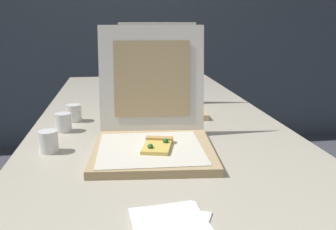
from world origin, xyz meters
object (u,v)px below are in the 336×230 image
object	(u,v)px
napkin_pile	(172,222)
cup_white_near_center	(63,122)
cup_white_mid	(74,113)
cup_white_near_left	(48,142)
pizza_box_front	(153,133)
table	(157,132)
pizza_box_middle	(160,97)

from	to	relation	value
napkin_pile	cup_white_near_center	bearing A→B (deg)	113.60
cup_white_mid	cup_white_near_left	xyz separation A→B (m)	(-0.04, -0.33, 0.00)
cup_white_near_left	pizza_box_front	bearing A→B (deg)	-4.17
table	cup_white_mid	xyz separation A→B (m)	(-0.31, 0.02, 0.08)
cup_white_near_center	napkin_pile	bearing A→B (deg)	-66.40
table	napkin_pile	distance (m)	0.75
cup_white_near_left	table	bearing A→B (deg)	41.92
cup_white_mid	cup_white_near_center	xyz separation A→B (m)	(-0.02, -0.13, 0.00)
pizza_box_front	cup_white_near_left	xyz separation A→B (m)	(-0.30, 0.02, -0.02)
pizza_box_middle	cup_white_near_center	distance (m)	0.45
pizza_box_front	table	bearing A→B (deg)	86.66
cup_white_mid	napkin_pile	xyz separation A→B (m)	(0.26, -0.76, -0.03)
pizza_box_front	cup_white_near_left	size ratio (longest dim) A/B	6.51
pizza_box_front	cup_white_near_center	bearing A→B (deg)	146.33
cup_white_near_center	cup_white_near_left	xyz separation A→B (m)	(-0.02, -0.20, 0.00)
cup_white_mid	cup_white_near_left	size ratio (longest dim) A/B	1.00
napkin_pile	cup_white_near_left	bearing A→B (deg)	124.05
pizza_box_front	pizza_box_middle	world-z (taller)	pizza_box_middle
cup_white_near_center	table	bearing A→B (deg)	18.12
table	pizza_box_middle	distance (m)	0.19
pizza_box_front	cup_white_near_center	size ratio (longest dim) A/B	6.51
table	cup_white_near_left	bearing A→B (deg)	-138.08
pizza_box_middle	cup_white_near_center	size ratio (longest dim) A/B	5.64
table	pizza_box_middle	xyz separation A→B (m)	(0.03, 0.16, 0.10)
table	napkin_pile	world-z (taller)	napkin_pile
cup_white_mid	cup_white_near_center	bearing A→B (deg)	-99.92
cup_white_mid	napkin_pile	distance (m)	0.81
pizza_box_middle	napkin_pile	bearing A→B (deg)	-93.83
cup_white_mid	cup_white_near_left	distance (m)	0.33
cup_white_mid	napkin_pile	world-z (taller)	cup_white_mid
table	cup_white_near_center	world-z (taller)	cup_white_near_center
table	pizza_box_front	distance (m)	0.35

